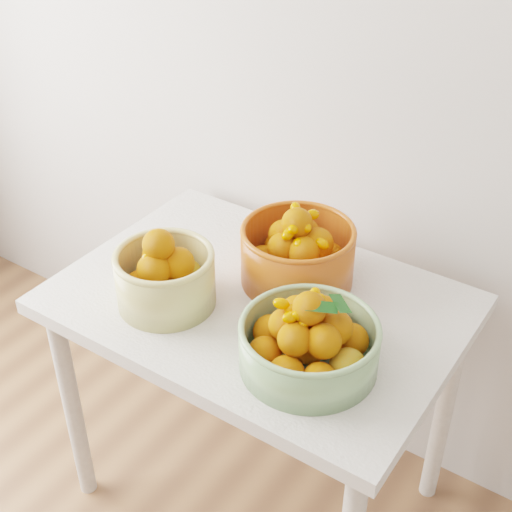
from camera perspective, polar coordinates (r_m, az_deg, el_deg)
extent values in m
cube|color=beige|center=(1.74, 15.50, 16.47)|extent=(4.00, 0.04, 2.70)
cube|color=silver|center=(1.81, 0.16, -3.89)|extent=(1.00, 0.70, 0.04)
cylinder|color=silver|center=(2.13, -14.47, -11.60)|extent=(0.05, 0.05, 0.71)
cylinder|color=silver|center=(2.43, -4.66, -3.72)|extent=(0.05, 0.05, 0.71)
cylinder|color=silver|center=(2.13, 14.81, -11.82)|extent=(0.05, 0.05, 0.71)
cylinder|color=#CBBD76|center=(1.76, -7.25, -1.89)|extent=(0.32, 0.32, 0.14)
torus|color=#CBBD76|center=(1.72, -7.42, -0.02)|extent=(0.32, 0.32, 0.02)
sphere|color=#D1660C|center=(1.73, -5.65, -2.96)|extent=(0.09, 0.09, 0.09)
sphere|color=#D1660C|center=(1.79, -5.58, -1.48)|extent=(0.08, 0.08, 0.08)
sphere|color=orange|center=(1.81, -7.72, -1.15)|extent=(0.08, 0.08, 0.08)
sphere|color=orange|center=(1.77, -9.25, -2.35)|extent=(0.08, 0.08, 0.08)
sphere|color=orange|center=(1.72, -8.02, -3.44)|extent=(0.08, 0.08, 0.08)
sphere|color=orange|center=(1.76, -7.22, -2.25)|extent=(0.08, 0.08, 0.08)
sphere|color=orange|center=(1.72, -6.24, -0.60)|extent=(0.08, 0.08, 0.08)
sphere|color=orange|center=(1.75, -7.78, 0.01)|extent=(0.08, 0.08, 0.08)
sphere|color=orange|center=(1.71, -8.16, -1.08)|extent=(0.08, 0.08, 0.08)
sphere|color=orange|center=(1.70, -7.80, 0.89)|extent=(0.08, 0.08, 0.08)
ellipsoid|color=#E46A00|center=(1.73, -7.72, 1.52)|extent=(0.05, 0.05, 0.04)
ellipsoid|color=#E46A00|center=(1.75, -7.92, 0.68)|extent=(0.05, 0.05, 0.04)
ellipsoid|color=#E46A00|center=(1.71, -7.70, 0.48)|extent=(0.05, 0.04, 0.04)
ellipsoid|color=#E46A00|center=(1.70, -8.54, -0.05)|extent=(0.04, 0.05, 0.04)
cylinder|color=#81A873|center=(1.58, 4.25, -7.25)|extent=(0.41, 0.41, 0.11)
torus|color=#81A873|center=(1.54, 4.33, -5.75)|extent=(0.41, 0.41, 0.01)
sphere|color=#D1660C|center=(1.54, 7.34, -8.75)|extent=(0.08, 0.08, 0.08)
sphere|color=orange|center=(1.61, 7.63, -6.71)|extent=(0.08, 0.08, 0.08)
sphere|color=orange|center=(1.65, 6.07, -5.43)|extent=(0.08, 0.08, 0.08)
sphere|color=orange|center=(1.65, 3.29, -5.10)|extent=(0.08, 0.08, 0.08)
sphere|color=orange|center=(1.62, 1.15, -6.09)|extent=(0.08, 0.08, 0.08)
sphere|color=orange|center=(1.56, 0.69, -7.77)|extent=(0.07, 0.07, 0.07)
sphere|color=orange|center=(1.52, 2.43, -9.44)|extent=(0.08, 0.08, 0.08)
sphere|color=orange|center=(1.51, 5.10, -9.77)|extent=(0.07, 0.07, 0.07)
sphere|color=orange|center=(1.58, 4.25, -7.32)|extent=(0.08, 0.08, 0.08)
sphere|color=orange|center=(1.54, 6.37, -5.73)|extent=(0.08, 0.08, 0.08)
sphere|color=orange|center=(1.58, 5.30, -4.56)|extent=(0.08, 0.08, 0.08)
sphere|color=orange|center=(1.58, 3.31, -4.51)|extent=(0.08, 0.08, 0.08)
sphere|color=orange|center=(1.54, 2.32, -5.48)|extent=(0.07, 0.07, 0.07)
sphere|color=orange|center=(1.51, 3.11, -6.66)|extent=(0.07, 0.07, 0.07)
sphere|color=orange|center=(1.51, 5.43, -6.80)|extent=(0.08, 0.08, 0.08)
sphere|color=orange|center=(1.51, 4.29, -4.22)|extent=(0.07, 0.07, 0.07)
ellipsoid|color=#E46A00|center=(1.51, 3.91, -5.31)|extent=(0.03, 0.04, 0.04)
ellipsoid|color=#E46A00|center=(1.54, 4.73, -3.03)|extent=(0.04, 0.04, 0.03)
ellipsoid|color=#E46A00|center=(1.51, 2.04, -3.83)|extent=(0.04, 0.04, 0.03)
ellipsoid|color=#E46A00|center=(1.50, 3.48, -4.70)|extent=(0.04, 0.05, 0.04)
ellipsoid|color=#E46A00|center=(1.50, 2.76, -4.93)|extent=(0.05, 0.05, 0.03)
ellipsoid|color=#E46A00|center=(1.54, 4.17, -4.13)|extent=(0.04, 0.04, 0.03)
ellipsoid|color=#E46A00|center=(1.52, 5.04, -3.56)|extent=(0.04, 0.04, 0.04)
ellipsoid|color=#E46A00|center=(1.55, 6.35, -4.18)|extent=(0.04, 0.05, 0.03)
ellipsoid|color=#E46A00|center=(1.51, 3.88, -4.52)|extent=(0.04, 0.05, 0.03)
ellipsoid|color=#E46A00|center=(1.52, 4.29, -4.70)|extent=(0.05, 0.05, 0.03)
ellipsoid|color=#E46A00|center=(1.53, 2.19, -4.92)|extent=(0.05, 0.04, 0.04)
ellipsoid|color=#E46A00|center=(1.50, 4.57, -4.10)|extent=(0.04, 0.05, 0.03)
ellipsoid|color=#E46A00|center=(1.51, 4.20, -4.24)|extent=(0.05, 0.04, 0.04)
ellipsoid|color=#E46A00|center=(1.52, 2.89, -4.34)|extent=(0.05, 0.04, 0.04)
ellipsoid|color=#E46A00|center=(1.51, 4.64, -3.94)|extent=(0.04, 0.04, 0.03)
ellipsoid|color=#E46A00|center=(1.51, 3.42, -4.73)|extent=(0.04, 0.05, 0.04)
cylinder|color=#C34816|center=(1.82, 3.33, 0.01)|extent=(0.30, 0.30, 0.15)
torus|color=#C34816|center=(1.78, 3.41, 2.01)|extent=(0.30, 0.30, 0.01)
sphere|color=orange|center=(1.80, 5.69, -1.44)|extent=(0.08, 0.08, 0.08)
sphere|color=orange|center=(1.86, 5.88, -0.15)|extent=(0.08, 0.08, 0.08)
sphere|color=orange|center=(1.90, 4.00, 0.88)|extent=(0.08, 0.08, 0.08)
sphere|color=orange|center=(1.89, 1.88, 0.76)|extent=(0.08, 0.08, 0.08)
sphere|color=orange|center=(1.84, 0.59, -0.33)|extent=(0.08, 0.08, 0.08)
sphere|color=orange|center=(1.78, 1.27, -1.61)|extent=(0.08, 0.08, 0.08)
sphere|color=orange|center=(1.76, 3.59, -2.18)|extent=(0.09, 0.09, 0.09)
sphere|color=orange|center=(1.83, 3.31, -0.55)|extent=(0.08, 0.08, 0.08)
sphere|color=orange|center=(1.79, 4.90, 0.97)|extent=(0.08, 0.08, 0.08)
sphere|color=orange|center=(1.83, 3.97, 1.86)|extent=(0.07, 0.07, 0.07)
sphere|color=orange|center=(1.82, 2.23, 1.70)|extent=(0.08, 0.08, 0.08)
sphere|color=orange|center=(1.77, 2.12, 0.65)|extent=(0.08, 0.08, 0.08)
sphere|color=orange|center=(1.76, 3.81, 0.28)|extent=(0.08, 0.08, 0.08)
sphere|color=orange|center=(1.77, 3.31, 2.65)|extent=(0.08, 0.08, 0.08)
ellipsoid|color=#E46A00|center=(1.74, 3.01, 2.14)|extent=(0.04, 0.05, 0.04)
ellipsoid|color=#E46A00|center=(1.82, 3.13, 2.84)|extent=(0.05, 0.05, 0.04)
ellipsoid|color=#E46A00|center=(1.77, 3.54, 2.59)|extent=(0.04, 0.05, 0.04)
ellipsoid|color=#E46A00|center=(1.74, 3.42, 1.01)|extent=(0.05, 0.05, 0.04)
ellipsoid|color=#E46A00|center=(1.77, 3.04, 2.70)|extent=(0.05, 0.04, 0.04)
ellipsoid|color=#E46A00|center=(1.76, 5.28, 0.97)|extent=(0.05, 0.03, 0.04)
ellipsoid|color=#E46A00|center=(1.79, 4.56, 3.33)|extent=(0.04, 0.05, 0.04)
ellipsoid|color=#E46A00|center=(1.74, 2.59, 1.75)|extent=(0.03, 0.05, 0.04)
ellipsoid|color=#E46A00|center=(1.75, 3.92, 2.33)|extent=(0.05, 0.04, 0.03)
ellipsoid|color=#E46A00|center=(1.83, 3.18, 3.82)|extent=(0.05, 0.05, 0.04)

